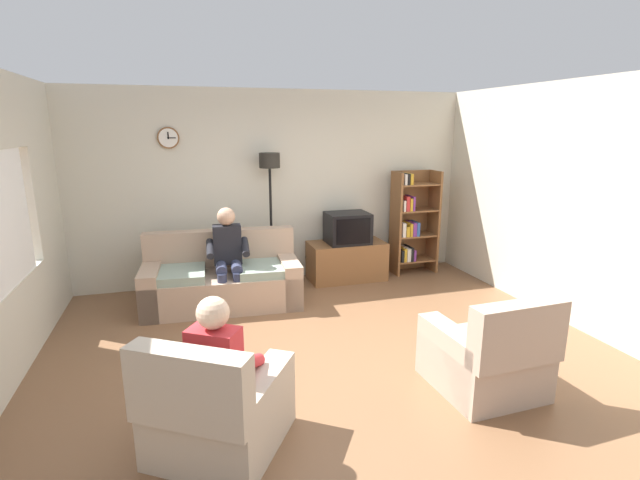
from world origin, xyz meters
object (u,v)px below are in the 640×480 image
object	(u,v)px
floor_lamp	(270,183)
bookshelf	(411,223)
tv_stand	(347,261)
armchair_near_bookshelf	(486,358)
couch	(222,281)
tv	(348,228)
person_on_couch	(228,253)
person_in_left_armchair	(222,363)
armchair_near_window	(218,411)

from	to	relation	value
floor_lamp	bookshelf	bearing A→B (deg)	-0.75
tv_stand	floor_lamp	world-z (taller)	floor_lamp
armchair_near_bookshelf	tv_stand	bearing A→B (deg)	92.21
armchair_near_bookshelf	couch	bearing A→B (deg)	126.62
armchair_near_bookshelf	bookshelf	bearing A→B (deg)	73.76
tv	armchair_near_bookshelf	world-z (taller)	tv
tv	armchair_near_bookshelf	distance (m)	3.16
armchair_near_bookshelf	person_on_couch	xyz separation A→B (m)	(-1.88, 2.53, 0.41)
floor_lamp	person_on_couch	bearing A→B (deg)	-133.29
bookshelf	person_in_left_armchair	size ratio (longest dim) A/B	1.38
person_in_left_armchair	couch	bearing A→B (deg)	85.12
armchair_near_window	person_on_couch	xyz separation A→B (m)	(0.36, 2.65, 0.41)
armchair_near_window	person_in_left_armchair	world-z (taller)	person_in_left_armchair
tv_stand	tv	bearing A→B (deg)	-90.00
bookshelf	person_on_couch	distance (m)	2.90
couch	bookshelf	xyz separation A→B (m)	(2.90, 0.58, 0.46)
floor_lamp	armchair_near_bookshelf	xyz separation A→B (m)	(1.21, -3.25, -1.16)
armchair_near_bookshelf	person_in_left_armchair	world-z (taller)	person_in_left_armchair
armchair_near_bookshelf	person_in_left_armchair	bearing A→B (deg)	-178.90
armchair_near_window	couch	bearing A→B (deg)	84.25
person_in_left_armchair	floor_lamp	bearing A→B (deg)	73.37
couch	person_on_couch	world-z (taller)	person_on_couch
bookshelf	person_in_left_armchair	distance (m)	4.52
couch	person_in_left_armchair	world-z (taller)	person_in_left_armchair
tv	armchair_near_window	distance (m)	3.90
armchair_near_window	armchair_near_bookshelf	xyz separation A→B (m)	(2.24, 0.12, 0.00)
couch	armchair_near_window	world-z (taller)	same
armchair_near_window	tv	bearing A→B (deg)	56.82
tv_stand	armchair_near_window	size ratio (longest dim) A/B	0.94
couch	floor_lamp	world-z (taller)	floor_lamp
couch	tv_stand	xyz separation A→B (m)	(1.84, 0.51, -0.04)
tv	armchair_near_bookshelf	xyz separation A→B (m)	(0.12, -3.12, -0.49)
bookshelf	armchair_near_window	distance (m)	4.63
armchair_near_window	person_on_couch	distance (m)	2.70
person_on_couch	person_in_left_armchair	world-z (taller)	person_on_couch
armchair_near_bookshelf	person_in_left_armchair	xyz separation A→B (m)	(-2.19, -0.04, 0.32)
bookshelf	floor_lamp	world-z (taller)	floor_lamp
armchair_near_window	bookshelf	bearing A→B (deg)	46.39
tv	person_in_left_armchair	xyz separation A→B (m)	(-2.07, -3.16, -0.17)
floor_lamp	armchair_near_bookshelf	world-z (taller)	floor_lamp
tv_stand	floor_lamp	xyz separation A→B (m)	(-1.09, 0.10, 1.17)
tv_stand	armchair_near_bookshelf	world-z (taller)	armchair_near_bookshelf
person_on_couch	bookshelf	bearing A→B (deg)	13.70
tv_stand	person_in_left_armchair	bearing A→B (deg)	-122.98
couch	person_on_couch	bearing A→B (deg)	-54.38
tv_stand	person_in_left_armchair	distance (m)	3.82
tv	person_in_left_armchair	size ratio (longest dim) A/B	0.54
couch	tv	world-z (taller)	tv
bookshelf	floor_lamp	distance (m)	2.25
couch	floor_lamp	size ratio (longest dim) A/B	1.05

